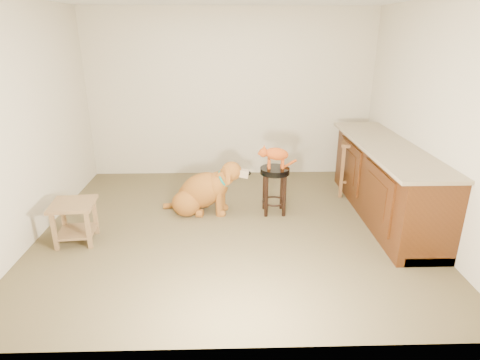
{
  "coord_description": "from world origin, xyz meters",
  "views": [
    {
      "loc": [
        -0.03,
        -4.39,
        2.25
      ],
      "look_at": [
        0.11,
        0.43,
        0.45
      ],
      "focal_mm": 30.0,
      "sensor_mm": 36.0,
      "label": 1
    }
  ],
  "objects_px": {
    "padded_stool": "(275,181)",
    "wood_stool": "(355,167)",
    "golden_retriever": "(203,192)",
    "side_table": "(74,216)",
    "tabby_kitten": "(274,155)"
  },
  "relations": [
    {
      "from": "golden_retriever",
      "to": "tabby_kitten",
      "type": "distance_m",
      "value": 1.05
    },
    {
      "from": "wood_stool",
      "to": "side_table",
      "type": "xyz_separation_m",
      "value": [
        -3.54,
        -1.31,
        -0.1
      ]
    },
    {
      "from": "golden_retriever",
      "to": "side_table",
      "type": "bearing_deg",
      "value": -141.05
    },
    {
      "from": "padded_stool",
      "to": "wood_stool",
      "type": "distance_m",
      "value": 1.37
    },
    {
      "from": "wood_stool",
      "to": "side_table",
      "type": "distance_m",
      "value": 3.77
    },
    {
      "from": "side_table",
      "to": "padded_stool",
      "type": "bearing_deg",
      "value": 17.18
    },
    {
      "from": "side_table",
      "to": "golden_retriever",
      "type": "relative_size",
      "value": 0.43
    },
    {
      "from": "wood_stool",
      "to": "tabby_kitten",
      "type": "height_order",
      "value": "tabby_kitten"
    },
    {
      "from": "golden_retriever",
      "to": "padded_stool",
      "type": "bearing_deg",
      "value": 6.49
    },
    {
      "from": "wood_stool",
      "to": "padded_stool",
      "type": "bearing_deg",
      "value": -154.1
    },
    {
      "from": "padded_stool",
      "to": "wood_stool",
      "type": "bearing_deg",
      "value": 25.9
    },
    {
      "from": "golden_retriever",
      "to": "wood_stool",
      "type": "bearing_deg",
      "value": 23.98
    },
    {
      "from": "side_table",
      "to": "golden_retriever",
      "type": "xyz_separation_m",
      "value": [
        1.38,
        0.77,
        -0.03
      ]
    },
    {
      "from": "padded_stool",
      "to": "wood_stool",
      "type": "height_order",
      "value": "wood_stool"
    },
    {
      "from": "wood_stool",
      "to": "side_table",
      "type": "bearing_deg",
      "value": -159.67
    }
  ]
}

